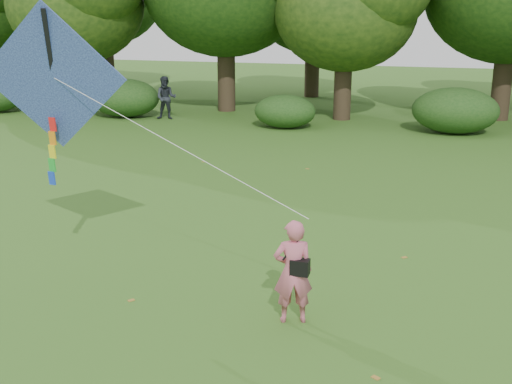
# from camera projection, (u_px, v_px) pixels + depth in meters

# --- Properties ---
(ground) EXTENTS (100.00, 100.00, 0.00)m
(ground) POSITION_uv_depth(u_px,v_px,m) (268.00, 312.00, 10.88)
(ground) COLOR #265114
(ground) RESTS_ON ground
(man_kite_flyer) EXTENTS (0.74, 0.61, 1.75)m
(man_kite_flyer) POSITION_uv_depth(u_px,v_px,m) (293.00, 272.00, 10.33)
(man_kite_flyer) COLOR #C25B70
(man_kite_flyer) RESTS_ON ground
(bystander_left) EXTENTS (1.11, 0.96, 1.98)m
(bystander_left) POSITION_uv_depth(u_px,v_px,m) (166.00, 98.00, 29.65)
(bystander_left) COLOR #242830
(bystander_left) RESTS_ON ground
(crossbody_bag) EXTENTS (0.43, 0.20, 0.70)m
(crossbody_bag) POSITION_uv_depth(u_px,v_px,m) (300.00, 266.00, 10.24)
(crossbody_bag) COLOR black
(crossbody_bag) RESTS_ON ground
(flying_kite) EXTENTS (6.31, 1.31, 3.39)m
(flying_kite) POSITION_uv_depth(u_px,v_px,m) (53.00, 79.00, 11.57)
(flying_kite) COLOR #2869B0
(flying_kite) RESTS_ON ground
(shrub_band) EXTENTS (39.15, 3.22, 1.88)m
(shrub_band) POSITION_uv_depth(u_px,v_px,m) (363.00, 110.00, 27.07)
(shrub_band) COLOR #264919
(shrub_band) RESTS_ON ground
(fallen_leaves) EXTENTS (10.78, 14.86, 0.01)m
(fallen_leaves) POSITION_uv_depth(u_px,v_px,m) (406.00, 239.00, 14.27)
(fallen_leaves) COLOR olive
(fallen_leaves) RESTS_ON ground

